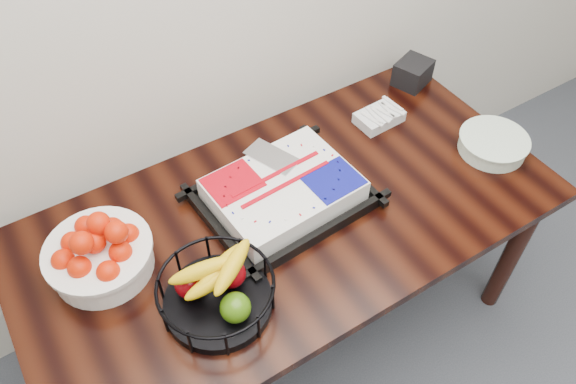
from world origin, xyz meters
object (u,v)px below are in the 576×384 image
cake_tray (283,192)px  napkin_box (413,73)px  plate_stack (493,144)px  table (290,229)px  fruit_basket (216,291)px  tangerine_bowl (98,250)px

cake_tray → napkin_box: (0.79, 0.27, 0.00)m
plate_stack → napkin_box: napkin_box is taller
plate_stack → napkin_box: size_ratio=1.81×
plate_stack → table: bearing=170.1°
table → fruit_basket: bearing=-153.1°
cake_tray → plate_stack: (0.78, -0.19, -0.02)m
cake_tray → plate_stack: size_ratio=2.17×
cake_tray → tangerine_bowl: (-0.60, 0.07, 0.04)m
fruit_basket → napkin_box: size_ratio=2.42×
plate_stack → napkin_box: 0.47m
tangerine_bowl → napkin_box: 1.41m
fruit_basket → plate_stack: size_ratio=1.33×
cake_tray → plate_stack: cake_tray is taller
table → plate_stack: plate_stack is taller
tangerine_bowl → fruit_basket: tangerine_bowl is taller
tangerine_bowl → plate_stack: 1.41m
cake_tray → tangerine_bowl: tangerine_bowl is taller
tangerine_bowl → napkin_box: bearing=8.5°
tangerine_bowl → fruit_basket: (0.24, -0.30, -0.01)m
tangerine_bowl → cake_tray: bearing=-6.3°
table → napkin_box: size_ratio=12.94×
tangerine_bowl → plate_stack: bearing=-10.6°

